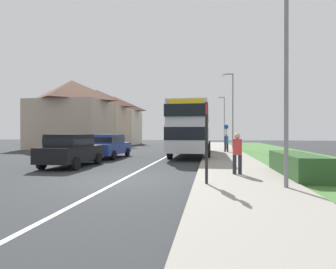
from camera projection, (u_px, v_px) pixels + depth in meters
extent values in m
plane|color=#2D3033|center=(122.00, 180.00, 9.65)|extent=(120.00, 120.00, 0.00)
cube|color=silver|center=(162.00, 159.00, 17.56)|extent=(0.14, 60.00, 0.01)
cube|color=gray|center=(230.00, 162.00, 14.93)|extent=(3.20, 68.00, 0.12)
cube|color=#477538|center=(313.00, 164.00, 14.26)|extent=(6.00, 68.00, 0.08)
cube|color=#2D5128|center=(296.00, 166.00, 10.11)|extent=(1.10, 4.13, 0.90)
cube|color=#BCBCC1|center=(192.00, 138.00, 20.39)|extent=(2.50, 10.18, 1.65)
cube|color=#BCBCC1|center=(192.00, 117.00, 20.38)|extent=(2.45, 9.98, 1.55)
cube|color=black|center=(192.00, 134.00, 20.39)|extent=(2.52, 10.23, 0.76)
cube|color=black|center=(192.00, 116.00, 20.38)|extent=(2.52, 10.23, 0.72)
cube|color=gold|center=(186.00, 103.00, 15.40)|extent=(2.00, 0.08, 0.44)
cylinder|color=black|center=(180.00, 147.00, 23.70)|extent=(0.30, 1.00, 1.00)
cylinder|color=black|center=(209.00, 147.00, 23.31)|extent=(0.30, 1.00, 1.00)
cylinder|color=black|center=(170.00, 151.00, 17.82)|extent=(0.30, 1.00, 1.00)
cylinder|color=black|center=(208.00, 151.00, 17.43)|extent=(0.30, 1.00, 1.00)
cube|color=black|center=(72.00, 153.00, 13.44)|extent=(1.71, 3.95, 0.72)
cube|color=black|center=(70.00, 140.00, 13.25)|extent=(1.51, 2.17, 0.59)
cube|color=black|center=(70.00, 141.00, 13.25)|extent=(1.54, 2.19, 0.33)
cylinder|color=black|center=(69.00, 158.00, 14.78)|extent=(0.20, 0.60, 0.60)
cylinder|color=black|center=(98.00, 159.00, 14.52)|extent=(0.20, 0.60, 0.60)
cylinder|color=black|center=(42.00, 163.00, 12.37)|extent=(0.20, 0.60, 0.60)
cylinder|color=black|center=(76.00, 164.00, 12.10)|extent=(0.20, 0.60, 0.60)
cube|color=navy|center=(109.00, 148.00, 18.29)|extent=(1.77, 4.58, 0.71)
cube|color=navy|center=(107.00, 139.00, 18.06)|extent=(1.56, 2.52, 0.58)
cube|color=black|center=(107.00, 139.00, 18.06)|extent=(1.59, 2.55, 0.32)
cylinder|color=black|center=(105.00, 152.00, 19.83)|extent=(0.20, 0.60, 0.60)
cylinder|color=black|center=(127.00, 152.00, 19.56)|extent=(0.20, 0.60, 0.60)
cylinder|color=black|center=(87.00, 155.00, 17.02)|extent=(0.20, 0.60, 0.60)
cylinder|color=black|center=(113.00, 155.00, 16.75)|extent=(0.20, 0.60, 0.60)
cylinder|color=#23232D|center=(235.00, 166.00, 10.16)|extent=(0.14, 0.14, 0.85)
cylinder|color=#23232D|center=(240.00, 166.00, 10.13)|extent=(0.14, 0.14, 0.85)
cylinder|color=#BF3333|center=(237.00, 147.00, 10.14)|extent=(0.34, 0.34, 0.60)
sphere|color=tan|center=(237.00, 136.00, 10.14)|extent=(0.22, 0.22, 0.22)
cylinder|color=#23232D|center=(225.00, 148.00, 22.72)|extent=(0.14, 0.14, 0.85)
cylinder|color=#23232D|center=(228.00, 148.00, 22.69)|extent=(0.14, 0.14, 0.85)
cylinder|color=#2D599E|center=(226.00, 140.00, 22.71)|extent=(0.34, 0.34, 0.60)
sphere|color=tan|center=(226.00, 135.00, 22.70)|extent=(0.22, 0.22, 0.22)
cylinder|color=black|center=(207.00, 145.00, 8.21)|extent=(0.09, 0.09, 2.60)
cube|color=red|center=(207.00, 109.00, 8.20)|extent=(0.04, 0.44, 0.32)
cube|color=black|center=(207.00, 137.00, 8.23)|extent=(0.06, 0.52, 0.68)
cylinder|color=slate|center=(226.00, 140.00, 25.73)|extent=(0.08, 0.08, 2.10)
cylinder|color=blue|center=(226.00, 127.00, 25.72)|extent=(0.44, 0.03, 0.44)
cylinder|color=slate|center=(286.00, 77.00, 7.66)|extent=(0.12, 0.12, 6.51)
cylinder|color=slate|center=(233.00, 112.00, 26.75)|extent=(0.12, 0.12, 7.63)
cube|color=slate|center=(228.00, 74.00, 26.81)|extent=(0.90, 0.10, 0.10)
cube|color=silver|center=(224.00, 75.00, 26.88)|extent=(0.36, 0.20, 0.14)
cylinder|color=slate|center=(224.00, 120.00, 44.71)|extent=(0.12, 0.12, 7.75)
cube|color=slate|center=(222.00, 97.00, 44.77)|extent=(0.90, 0.10, 0.10)
cube|color=silver|center=(219.00, 98.00, 44.84)|extent=(0.36, 0.20, 0.14)
cube|color=tan|center=(72.00, 125.00, 29.85)|extent=(7.65, 6.44, 5.24)
pyramid|color=brown|center=(72.00, 91.00, 29.83)|extent=(7.65, 6.44, 2.33)
cube|color=#C1A88E|center=(96.00, 127.00, 36.34)|extent=(7.65, 6.44, 5.24)
pyramid|color=brown|center=(96.00, 98.00, 36.32)|extent=(7.65, 6.44, 2.33)
cube|color=beige|center=(114.00, 128.00, 42.83)|extent=(7.65, 6.44, 5.24)
pyramid|color=#4C3328|center=(114.00, 104.00, 42.82)|extent=(7.65, 6.44, 2.33)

